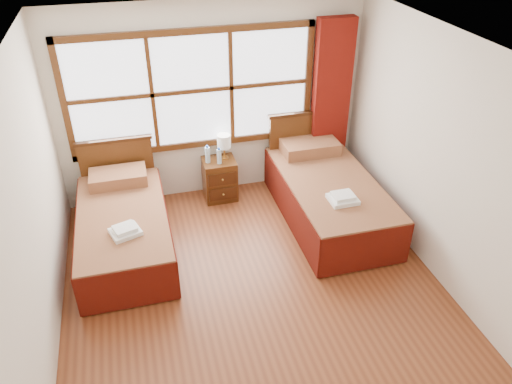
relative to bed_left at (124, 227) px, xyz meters
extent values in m
plane|color=brown|center=(1.30, -1.20, -0.30)|extent=(4.50, 4.50, 0.00)
plane|color=white|center=(1.30, -1.20, 2.30)|extent=(4.50, 4.50, 0.00)
plane|color=silver|center=(1.30, 1.05, 1.00)|extent=(4.00, 0.00, 4.00)
plane|color=silver|center=(-0.70, -1.20, 1.00)|extent=(0.00, 4.50, 4.50)
plane|color=silver|center=(3.30, -1.20, 1.00)|extent=(0.00, 4.50, 4.50)
cube|color=white|center=(1.05, 1.02, 1.20)|extent=(3.00, 0.02, 1.40)
cube|color=#4E2A11|center=(1.05, 1.00, 0.46)|extent=(3.16, 0.06, 0.08)
cube|color=#4E2A11|center=(1.05, 1.00, 1.94)|extent=(3.16, 0.06, 0.08)
cube|color=#4E2A11|center=(-0.49, 1.00, 1.20)|extent=(0.08, 0.06, 1.56)
cube|color=#4E2A11|center=(2.59, 1.00, 1.20)|extent=(0.08, 0.06, 1.56)
cube|color=#4E2A11|center=(0.55, 1.00, 1.20)|extent=(0.05, 0.05, 1.40)
cube|color=#4E2A11|center=(1.55, 1.00, 1.20)|extent=(0.05, 0.05, 1.40)
cube|color=#4E2A11|center=(1.05, 1.00, 1.20)|extent=(3.00, 0.05, 0.05)
cube|color=maroon|center=(2.90, 0.91, 0.87)|extent=(0.50, 0.16, 2.30)
cube|color=#391C0B|center=(0.00, -0.07, -0.16)|extent=(0.89, 1.78, 0.29)
cube|color=#5D180D|center=(0.00, -0.07, 0.11)|extent=(0.99, 1.97, 0.24)
cube|color=#551108|center=(-0.50, -0.07, -0.04)|extent=(0.03, 1.97, 0.49)
cube|color=#551108|center=(0.50, -0.07, -0.04)|extent=(0.03, 1.97, 0.49)
cube|color=#551108|center=(0.00, -1.05, -0.04)|extent=(0.99, 0.03, 0.49)
cube|color=#5D180D|center=(0.00, 0.65, 0.30)|extent=(0.70, 0.41, 0.15)
cube|color=#4E2A11|center=(0.00, 0.94, 0.18)|extent=(0.93, 0.06, 0.97)
cube|color=#391C0B|center=(0.00, 0.94, 0.67)|extent=(0.97, 0.08, 0.04)
cube|color=#391C0B|center=(2.56, -0.07, -0.15)|extent=(0.97, 1.93, 0.31)
cube|color=#5D180D|center=(2.56, -0.07, 0.14)|extent=(1.08, 2.14, 0.26)
cube|color=#551108|center=(2.02, -0.07, -0.02)|extent=(0.03, 2.14, 0.54)
cube|color=#551108|center=(3.10, -0.07, -0.02)|extent=(0.03, 2.14, 0.54)
cube|color=#551108|center=(2.56, -1.13, -0.02)|extent=(1.08, 0.03, 0.54)
cube|color=#5D180D|center=(2.56, 0.71, 0.36)|extent=(0.76, 0.44, 0.17)
cube|color=#4E2A11|center=(2.56, 0.94, 0.22)|extent=(1.01, 0.06, 1.05)
cube|color=#391C0B|center=(2.56, 0.94, 0.76)|extent=(1.05, 0.08, 0.04)
cube|color=#4E2A11|center=(1.31, 0.80, -0.02)|extent=(0.43, 0.38, 0.58)
cube|color=#391C0B|center=(1.31, 0.60, -0.13)|extent=(0.38, 0.02, 0.17)
cube|color=#391C0B|center=(1.31, 0.60, 0.10)|extent=(0.38, 0.02, 0.17)
sphere|color=#A28436|center=(1.31, 0.58, -0.13)|extent=(0.03, 0.03, 0.03)
sphere|color=#A28436|center=(1.31, 0.58, 0.10)|extent=(0.03, 0.03, 0.03)
cube|color=white|center=(0.03, -0.46, 0.25)|extent=(0.37, 0.35, 0.05)
cube|color=white|center=(0.03, -0.46, 0.30)|extent=(0.28, 0.26, 0.04)
cube|color=white|center=(2.51, -0.54, 0.30)|extent=(0.33, 0.29, 0.05)
cube|color=white|center=(2.51, -0.54, 0.35)|extent=(0.24, 0.21, 0.05)
cylinder|color=gold|center=(1.39, 0.84, 0.28)|extent=(0.11, 0.11, 0.02)
cylinder|color=gold|center=(1.39, 0.84, 0.37)|extent=(0.02, 0.02, 0.15)
cylinder|color=silver|center=(1.39, 0.84, 0.53)|extent=(0.18, 0.18, 0.18)
cylinder|color=silver|center=(1.16, 0.79, 0.38)|extent=(0.07, 0.07, 0.22)
cylinder|color=blue|center=(1.16, 0.79, 0.51)|extent=(0.03, 0.03, 0.03)
cylinder|color=silver|center=(1.30, 0.73, 0.37)|extent=(0.06, 0.06, 0.20)
cylinder|color=blue|center=(1.30, 0.73, 0.49)|extent=(0.03, 0.03, 0.03)
camera|label=1|loc=(0.28, -4.97, 3.48)|focal=35.00mm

